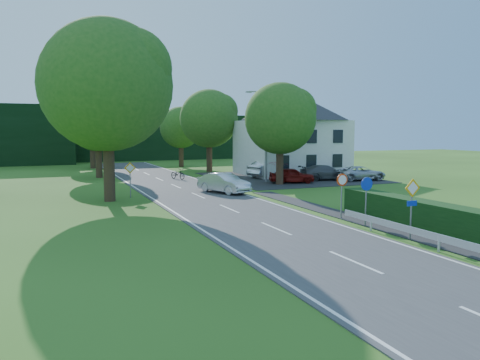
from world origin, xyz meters
name	(u,v)px	position (x,y,z in m)	size (l,w,h in m)	color
road	(217,204)	(0.00, 20.00, 0.02)	(7.00, 80.00, 0.04)	#3B3B3E
parking_pad	(288,177)	(12.00, 33.00, 0.02)	(14.00, 16.00, 0.04)	black
line_edge_left	(166,207)	(-3.25, 20.00, 0.04)	(0.12, 80.00, 0.01)	white
line_edge_right	(265,201)	(3.25, 20.00, 0.04)	(0.12, 80.00, 0.01)	white
line_centre	(217,204)	(0.00, 20.00, 0.04)	(0.12, 80.00, 0.01)	white
tree_main	(107,111)	(-6.00, 24.00, 5.82)	(9.40, 9.40, 11.64)	#245319
tree_left_far	(98,133)	(-5.00, 40.00, 4.29)	(7.00, 7.00, 8.58)	#245319
tree_right_far	(209,131)	(7.00, 42.00, 4.54)	(7.40, 7.40, 9.09)	#245319
tree_left_back	(92,135)	(-4.50, 52.00, 4.04)	(6.60, 6.60, 8.07)	#245319
tree_right_back	(181,137)	(6.00, 50.00, 3.78)	(6.20, 6.20, 7.56)	#245319
tree_right_mid	(280,134)	(8.50, 28.00, 4.29)	(7.00, 7.00, 8.58)	#245319
treeline_right	(166,137)	(8.00, 66.00, 3.50)	(30.00, 5.00, 7.00)	black
house_white	(291,132)	(14.00, 36.00, 4.41)	(10.60, 8.40, 8.60)	silver
streetlight	(265,132)	(8.06, 30.00, 4.46)	(2.03, 0.18, 8.00)	gray
sign_priority_right	(412,197)	(4.30, 7.98, 1.80)	(0.78, 0.09, 2.59)	gray
sign_roundabout	(366,192)	(4.30, 10.98, 1.67)	(0.64, 0.08, 2.37)	gray
sign_speed_limit	(342,185)	(4.30, 12.97, 1.77)	(0.64, 0.11, 2.37)	gray
sign_priority_left	(130,173)	(-4.50, 24.98, 1.72)	(0.78, 0.09, 2.44)	gray
moving_car	(224,183)	(2.21, 24.70, 0.76)	(1.53, 4.38, 1.44)	silver
motorcycle	(178,174)	(1.60, 35.30, 0.55)	(0.68, 1.95, 1.03)	black
parked_car_red	(292,175)	(9.93, 28.48, 0.71)	(1.57, 3.91, 1.33)	maroon
parked_car_silver_a	(272,169)	(10.56, 33.66, 0.88)	(1.79, 5.13, 1.69)	#BCBDC1
parked_car_grey	(325,172)	(13.97, 29.47, 0.73)	(1.93, 4.74, 1.38)	#4B4C50
parked_car_silver_b	(361,173)	(16.84, 28.00, 0.68)	(2.14, 4.64, 1.29)	#B5B6BC
parasol	(277,171)	(9.26, 30.00, 0.97)	(2.02, 2.06, 1.85)	red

